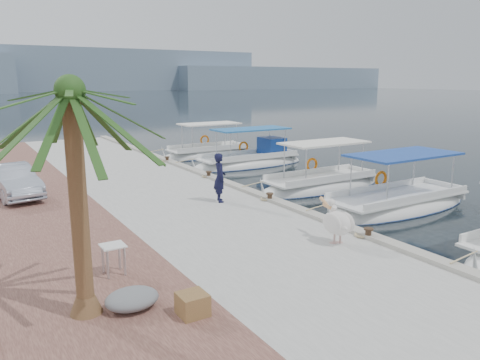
% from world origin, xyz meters
% --- Properties ---
extents(ground, '(400.00, 400.00, 0.00)m').
position_xyz_m(ground, '(0.00, 0.00, 0.00)').
color(ground, black).
rests_on(ground, ground).
extents(concrete_quay, '(6.00, 40.00, 0.50)m').
position_xyz_m(concrete_quay, '(-3.00, 5.00, 0.25)').
color(concrete_quay, '#A0A09B').
rests_on(concrete_quay, ground).
extents(quay_curb, '(0.44, 40.00, 0.12)m').
position_xyz_m(quay_curb, '(-0.22, 5.00, 0.56)').
color(quay_curb, '#9B988A').
rests_on(quay_curb, concrete_quay).
extents(cobblestone_strip, '(4.00, 40.00, 0.50)m').
position_xyz_m(cobblestone_strip, '(-8.00, 5.00, 0.25)').
color(cobblestone_strip, brown).
rests_on(cobblestone_strip, ground).
extents(distant_hills, '(330.00, 60.00, 18.00)m').
position_xyz_m(distant_hills, '(29.61, 201.49, 7.61)').
color(distant_hills, slate).
rests_on(distant_hills, ground).
extents(fishing_caique_b, '(7.46, 2.48, 2.83)m').
position_xyz_m(fishing_caique_b, '(4.32, -0.60, 0.12)').
color(fishing_caique_b, white).
rests_on(fishing_caique_b, ground).
extents(fishing_caique_c, '(6.82, 2.14, 2.83)m').
position_xyz_m(fishing_caique_c, '(4.00, 3.60, 0.12)').
color(fishing_caique_c, white).
rests_on(fishing_caique_c, ground).
extents(fishing_caique_d, '(7.53, 2.20, 2.83)m').
position_xyz_m(fishing_caique_d, '(4.46, 10.45, 0.19)').
color(fishing_caique_d, white).
rests_on(fishing_caique_d, ground).
extents(fishing_caique_e, '(6.51, 2.13, 2.83)m').
position_xyz_m(fishing_caique_e, '(3.84, 14.68, 0.13)').
color(fishing_caique_e, white).
rests_on(fishing_caique_e, ground).
extents(mooring_bollards, '(0.28, 20.28, 0.33)m').
position_xyz_m(mooring_bollards, '(-0.35, 1.50, 0.69)').
color(mooring_bollards, black).
rests_on(mooring_bollards, concrete_quay).
extents(pelican, '(0.72, 1.55, 1.20)m').
position_xyz_m(pelican, '(-1.37, -3.27, 1.12)').
color(pelican, tan).
rests_on(pelican, concrete_quay).
extents(fisherman, '(0.62, 0.78, 1.86)m').
position_xyz_m(fisherman, '(-1.97, 2.48, 1.43)').
color(fisherman, black).
rests_on(fisherman, concrete_quay).
extents(date_palm, '(4.60, 4.60, 5.26)m').
position_xyz_m(date_palm, '(-8.43, -3.72, 4.82)').
color(date_palm, brown).
rests_on(date_palm, cobblestone_strip).
extents(parked_car, '(1.91, 4.05, 1.28)m').
position_xyz_m(parked_car, '(-8.56, 7.32, 1.14)').
color(parked_car, '#AEB6C7').
rests_on(parked_car, cobblestone_strip).
extents(wooden_crate, '(0.55, 0.55, 0.44)m').
position_xyz_m(wooden_crate, '(-6.66, -4.90, 0.72)').
color(wooden_crate, brown).
rests_on(wooden_crate, cobblestone_strip).
extents(tarp_bundle, '(1.10, 0.90, 0.40)m').
position_xyz_m(tarp_bundle, '(-7.59, -4.01, 0.70)').
color(tarp_bundle, slate).
rests_on(tarp_bundle, cobblestone_strip).
extents(folding_table, '(0.55, 0.55, 0.73)m').
position_xyz_m(folding_table, '(-7.40, -2.15, 1.02)').
color(folding_table, silver).
rests_on(folding_table, cobblestone_strip).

